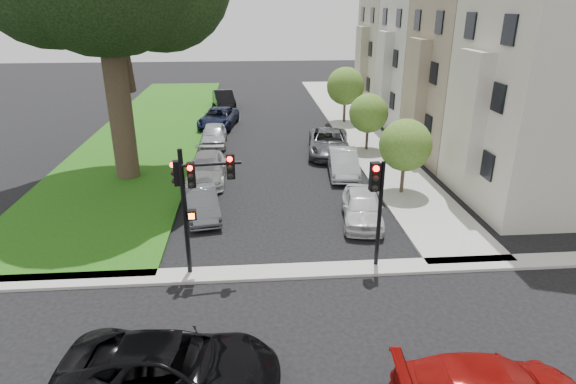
{
  "coord_description": "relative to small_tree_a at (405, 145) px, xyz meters",
  "views": [
    {
      "loc": [
        -1.47,
        -13.21,
        9.24
      ],
      "look_at": [
        0.0,
        5.0,
        2.0
      ],
      "focal_mm": 30.0,
      "sensor_mm": 36.0,
      "label": 1
    }
  ],
  "objects": [
    {
      "name": "car_cross_near",
      "position": [
        -9.8,
        -12.81,
        -1.86
      ],
      "size": [
        5.66,
        3.02,
        1.51
      ],
      "primitive_type": "imported",
      "rotation": [
        0.0,
        0.0,
        1.47
      ],
      "color": "black",
      "rests_on": "ground"
    },
    {
      "name": "car_parked_9",
      "position": [
        -10.04,
        22.56,
        -1.81
      ],
      "size": [
        2.47,
        5.07,
        1.6
      ],
      "primitive_type": "imported",
      "rotation": [
        0.0,
        0.0,
        0.16
      ],
      "color": "black",
      "rests_on": "ground"
    },
    {
      "name": "traffic_signal_secondary",
      "position": [
        -3.27,
        -7.09,
        0.27
      ],
      "size": [
        0.53,
        0.43,
        4.14
      ],
      "color": "black",
      "rests_on": "ground"
    },
    {
      "name": "car_parked_6",
      "position": [
        -10.09,
        2.85,
        -1.9
      ],
      "size": [
        1.99,
        4.88,
        1.41
      ],
      "primitive_type": "imported",
      "rotation": [
        0.0,
        0.0,
        0.0
      ],
      "color": "silver",
      "rests_on": "ground"
    },
    {
      "name": "car_parked_7",
      "position": [
        -10.18,
        10.03,
        -1.89
      ],
      "size": [
        1.78,
        4.27,
        1.44
      ],
      "primitive_type": "imported",
      "rotation": [
        0.0,
        0.0,
        0.02
      ],
      "color": "#999BA0",
      "rests_on": "ground"
    },
    {
      "name": "small_tree_c",
      "position": [
        -0.0,
        15.71,
        0.38
      ],
      "size": [
        2.99,
        2.99,
        4.49
      ],
      "color": "#2F261F",
      "rests_on": "ground"
    },
    {
      "name": "sidewalk_cross",
      "position": [
        -6.2,
        -7.28,
        -2.55
      ],
      "size": [
        60.0,
        1.0,
        0.12
      ],
      "primitive_type": "cube",
      "color": "#9F9F9C",
      "rests_on": "ground"
    },
    {
      "name": "house_b",
      "position": [
        6.25,
        6.22,
        4.32
      ],
      "size": [
        7.7,
        7.55,
        15.97
      ],
      "color": "gray",
      "rests_on": "ground"
    },
    {
      "name": "sidewalk_right",
      "position": [
        0.55,
        14.72,
        -2.55
      ],
      "size": [
        3.5,
        44.0,
        0.12
      ],
      "primitive_type": "cube",
      "color": "#9F9F9C",
      "rests_on": "ground"
    },
    {
      "name": "ground",
      "position": [
        -6.2,
        -9.28,
        -2.61
      ],
      "size": [
        140.0,
        140.0,
        0.0
      ],
      "primitive_type": "plane",
      "color": "black",
      "rests_on": "ground"
    },
    {
      "name": "traffic_signal_main",
      "position": [
        -9.63,
        -7.05,
        0.66
      ],
      "size": [
        2.32,
        0.6,
        4.74
      ],
      "color": "black",
      "rests_on": "ground"
    },
    {
      "name": "car_parked_2",
      "position": [
        -2.63,
        7.24,
        -1.84
      ],
      "size": [
        3.24,
        5.84,
        1.55
      ],
      "primitive_type": "imported",
      "rotation": [
        0.0,
        0.0,
        -0.13
      ],
      "color": "#3F4247",
      "rests_on": "ground"
    },
    {
      "name": "small_tree_b",
      "position": [
        -0.0,
        7.76,
        -0.09
      ],
      "size": [
        2.53,
        2.53,
        3.79
      ],
      "color": "#2F261F",
      "rests_on": "ground"
    },
    {
      "name": "car_parked_5",
      "position": [
        -9.97,
        -1.97,
        -1.96
      ],
      "size": [
        2.05,
        4.16,
        1.31
      ],
      "primitive_type": "imported",
      "rotation": [
        0.0,
        0.0,
        0.17
      ],
      "color": "#3F4247",
      "rests_on": "ground"
    },
    {
      "name": "house_d",
      "position": [
        6.25,
        21.22,
        4.32
      ],
      "size": [
        7.7,
        7.55,
        15.97
      ],
      "color": "gray",
      "rests_on": "ground"
    },
    {
      "name": "house_c",
      "position": [
        6.25,
        13.72,
        4.32
      ],
      "size": [
        7.7,
        7.55,
        15.97
      ],
      "color": "#ADAAA9",
      "rests_on": "ground"
    },
    {
      "name": "car_parked_8",
      "position": [
        -10.14,
        15.06,
        -1.86
      ],
      "size": [
        3.33,
        5.71,
        1.49
      ],
      "primitive_type": "imported",
      "rotation": [
        0.0,
        0.0,
        -0.16
      ],
      "color": "black",
      "rests_on": "ground"
    },
    {
      "name": "grass_strip",
      "position": [
        -15.2,
        14.72,
        -2.55
      ],
      "size": [
        8.0,
        44.0,
        0.12
      ],
      "primitive_type": "cube",
      "color": "#2B6317",
      "rests_on": "ground"
    },
    {
      "name": "small_tree_a",
      "position": [
        0.0,
        0.0,
        0.0
      ],
      "size": [
        2.62,
        2.62,
        3.93
      ],
      "color": "#2F261F",
      "rests_on": "ground"
    },
    {
      "name": "car_parked_1",
      "position": [
        -2.46,
        3.15,
        -1.88
      ],
      "size": [
        1.94,
        4.56,
        1.46
      ],
      "primitive_type": "imported",
      "rotation": [
        0.0,
        0.0,
        -0.09
      ],
      "color": "#999BA0",
      "rests_on": "ground"
    },
    {
      "name": "car_parked_0",
      "position": [
        -2.79,
        -3.14,
        -1.89
      ],
      "size": [
        2.31,
        4.46,
        1.45
      ],
      "primitive_type": "imported",
      "rotation": [
        0.0,
        0.0,
        -0.15
      ],
      "color": "silver",
      "rests_on": "ground"
    },
    {
      "name": "house_a",
      "position": [
        6.25,
        -1.28,
        4.32
      ],
      "size": [
        7.7,
        7.55,
        15.97
      ],
      "color": "#B4AEA1",
      "rests_on": "ground"
    }
  ]
}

